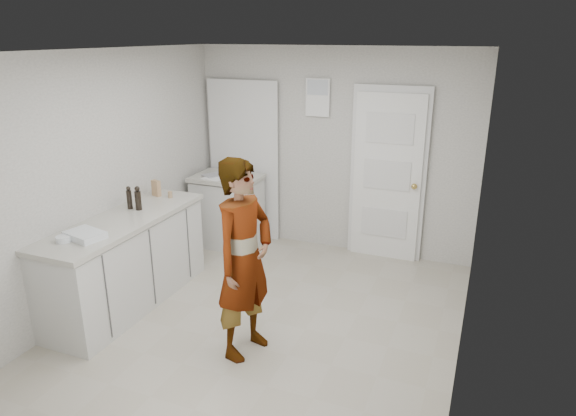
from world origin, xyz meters
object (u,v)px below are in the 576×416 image
at_px(baking_dish, 85,235).
at_px(egg_bowl, 64,239).
at_px(cake_mix_box, 156,188).
at_px(spice_jar, 170,195).
at_px(person, 244,260).
at_px(oil_cruet_b, 129,198).
at_px(oil_cruet_a, 138,199).

relative_size(baking_dish, egg_bowl, 2.93).
distance_m(cake_mix_box, spice_jar, 0.19).
height_order(person, oil_cruet_b, person).
relative_size(oil_cruet_b, egg_bowl, 1.85).
height_order(person, oil_cruet_a, person).
xyz_separation_m(spice_jar, baking_dish, (-0.02, -1.27, -0.01)).
bearing_deg(person, baking_dish, 112.10).
bearing_deg(person, cake_mix_box, 69.66).
bearing_deg(baking_dish, egg_bowl, -130.33).
relative_size(person, egg_bowl, 13.25).
xyz_separation_m(oil_cruet_b, egg_bowl, (0.03, -0.93, -0.09)).
relative_size(spice_jar, oil_cruet_b, 0.30).
bearing_deg(cake_mix_box, egg_bowl, -71.42).
height_order(oil_cruet_a, baking_dish, oil_cruet_a).
xyz_separation_m(cake_mix_box, spice_jar, (0.18, -0.00, -0.05)).
height_order(oil_cruet_b, egg_bowl, oil_cruet_b).
bearing_deg(oil_cruet_a, person, -20.91).
bearing_deg(cake_mix_box, baking_dish, -66.17).
height_order(cake_mix_box, oil_cruet_a, oil_cruet_a).
xyz_separation_m(spice_jar, egg_bowl, (-0.14, -1.40, -0.01)).
xyz_separation_m(cake_mix_box, egg_bowl, (0.04, -1.40, -0.06)).
xyz_separation_m(oil_cruet_a, baking_dish, (0.04, -0.81, -0.09)).
xyz_separation_m(oil_cruet_b, baking_dish, (0.14, -0.80, -0.09)).
xyz_separation_m(spice_jar, oil_cruet_a, (-0.06, -0.46, 0.08)).
height_order(spice_jar, oil_cruet_a, oil_cruet_a).
xyz_separation_m(person, spice_jar, (-1.41, 1.02, 0.10)).
bearing_deg(cake_mix_box, spice_jar, 16.13).
relative_size(cake_mix_box, spice_jar, 2.45).
bearing_deg(spice_jar, egg_bowl, -95.58).
bearing_deg(person, oil_cruet_b, 83.09).
height_order(cake_mix_box, egg_bowl, cake_mix_box).
height_order(cake_mix_box, oil_cruet_b, oil_cruet_b).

